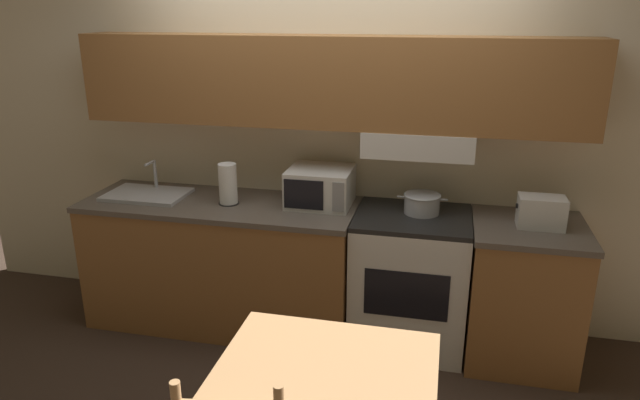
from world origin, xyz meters
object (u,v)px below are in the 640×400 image
object	(u,v)px
microwave	(320,187)
sink_basin	(147,194)
paper_towel_roll	(228,184)
dining_table	(326,397)
cooking_pot	(422,203)
toaster	(541,212)
stove_range	(410,280)

from	to	relation	value
microwave	sink_basin	bearing A→B (deg)	-175.26
paper_towel_roll	dining_table	size ratio (longest dim) A/B	0.31
cooking_pot	microwave	bearing A→B (deg)	178.03
microwave	dining_table	size ratio (longest dim) A/B	0.47
toaster	dining_table	distance (m)	1.80
cooking_pot	dining_table	size ratio (longest dim) A/B	0.36
cooking_pot	paper_towel_roll	size ratio (longest dim) A/B	1.15
sink_basin	dining_table	bearing A→B (deg)	-43.40
paper_towel_roll	dining_table	xyz separation A→B (m)	(0.97, -1.47, -0.38)
sink_basin	stove_range	bearing A→B (deg)	0.61
cooking_pot	sink_basin	size ratio (longest dim) A/B	0.58
toaster	sink_basin	world-z (taller)	sink_basin
toaster	sink_basin	xyz separation A→B (m)	(-2.55, 0.01, -0.08)
toaster	dining_table	xyz separation A→B (m)	(-0.97, -1.48, -0.34)
microwave	sink_basin	distance (m)	1.20
stove_range	sink_basin	xyz separation A→B (m)	(-1.81, -0.02, 0.46)
stove_range	microwave	size ratio (longest dim) A/B	2.18
stove_range	cooking_pot	world-z (taller)	cooking_pot
stove_range	paper_towel_roll	xyz separation A→B (m)	(-1.20, -0.04, 0.58)
stove_range	paper_towel_roll	distance (m)	1.33
stove_range	toaster	world-z (taller)	toaster
toaster	paper_towel_roll	xyz separation A→B (m)	(-1.94, -0.01, 0.04)
toaster	dining_table	bearing A→B (deg)	-123.20
stove_range	dining_table	world-z (taller)	stove_range
microwave	toaster	size ratio (longest dim) A/B	1.47
sink_basin	paper_towel_roll	xyz separation A→B (m)	(0.60, -0.02, 0.12)
dining_table	sink_basin	bearing A→B (deg)	136.60
cooking_pot	dining_table	world-z (taller)	cooking_pot
toaster	stove_range	bearing A→B (deg)	177.41
toaster	paper_towel_roll	distance (m)	1.94
cooking_pot	toaster	world-z (taller)	toaster
sink_basin	paper_towel_roll	distance (m)	0.62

